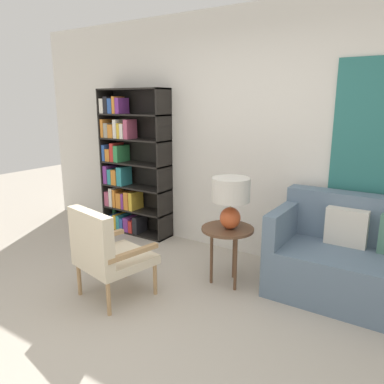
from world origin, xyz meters
The scene contains 7 objects.
ground_plane centered at (0.00, 0.00, 0.00)m, with size 14.00×14.00×0.00m, color #B2A899.
wall_back centered at (0.03, 2.03, 1.35)m, with size 6.40×0.08×2.70m.
bookshelf centered at (-1.63, 1.84, 0.88)m, with size 0.98×0.30×1.88m.
armchair centered at (-0.56, 0.37, 0.47)m, with size 0.66×0.67×0.84m.
couch centered at (1.37, 1.61, 0.35)m, with size 1.62×0.81×0.90m.
side_table centered at (0.19, 1.21, 0.50)m, with size 0.49×0.49×0.57m.
table_lamp centered at (0.22, 1.21, 0.88)m, with size 0.35×0.35×0.48m.
Camera 1 is at (1.74, -1.76, 1.73)m, focal length 35.00 mm.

